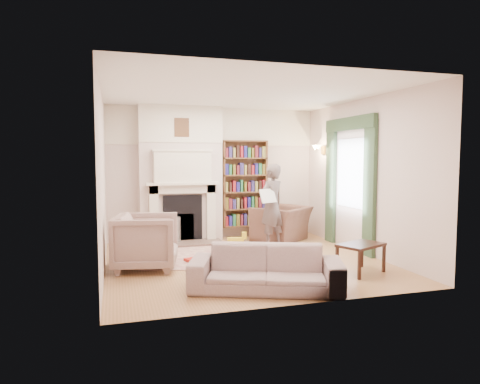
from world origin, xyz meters
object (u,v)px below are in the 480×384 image
object	(u,v)px
bookcase	(244,184)
coffee_table	(361,258)
armchair_reading	(281,223)
sofa	(266,268)
paraffin_heater	(175,230)
rocking_horse	(236,243)
man_reading	(272,206)
armchair_left	(146,242)

from	to	relation	value
bookcase	coffee_table	xyz separation A→B (m)	(0.82, -3.34, -0.95)
armchair_reading	sofa	xyz separation A→B (m)	(-1.47, -3.12, -0.07)
armchair_reading	paraffin_heater	size ratio (longest dim) A/B	2.00
coffee_table	rocking_horse	xyz separation A→B (m)	(-1.47, 1.74, -0.02)
bookcase	rocking_horse	bearing A→B (deg)	-112.23
bookcase	coffee_table	distance (m)	3.57
armchair_reading	rocking_horse	distance (m)	1.63
bookcase	man_reading	world-z (taller)	bookcase
armchair_left	man_reading	distance (m)	2.67
armchair_left	man_reading	world-z (taller)	man_reading
paraffin_heater	rocking_horse	size ratio (longest dim) A/B	1.20
coffee_table	paraffin_heater	world-z (taller)	paraffin_heater
sofa	coffee_table	distance (m)	1.71
coffee_table	sofa	bearing A→B (deg)	169.22
coffee_table	armchair_reading	bearing A→B (deg)	69.98
sofa	paraffin_heater	distance (m)	3.46
armchair_left	coffee_table	xyz separation A→B (m)	(3.09, -1.15, -0.21)
bookcase	sofa	distance (m)	3.92
man_reading	coffee_table	xyz separation A→B (m)	(0.64, -2.13, -0.59)
armchair_reading	sofa	world-z (taller)	armchair_reading
armchair_reading	sofa	distance (m)	3.45
armchair_reading	man_reading	world-z (taller)	man_reading
armchair_left	paraffin_heater	xyz separation A→B (m)	(0.69, 1.84, -0.16)
bookcase	armchair_reading	bearing A→B (deg)	-43.87
armchair_left	sofa	distance (m)	2.11
sofa	coffee_table	xyz separation A→B (m)	(1.66, 0.39, -0.06)
sofa	paraffin_heater	size ratio (longest dim) A/B	3.60
bookcase	sofa	bearing A→B (deg)	-102.70
rocking_horse	paraffin_heater	bearing A→B (deg)	137.73
bookcase	armchair_reading	world-z (taller)	bookcase
coffee_table	paraffin_heater	xyz separation A→B (m)	(-2.40, 2.99, 0.05)
bookcase	armchair_reading	xyz separation A→B (m)	(0.63, -0.61, -0.82)
armchair_reading	man_reading	size ratio (longest dim) A/B	0.68
sofa	man_reading	bearing A→B (deg)	88.83
armchair_reading	bookcase	bearing A→B (deg)	-81.81
paraffin_heater	sofa	bearing A→B (deg)	-77.68
man_reading	bookcase	bearing A→B (deg)	-108.72
rocking_horse	coffee_table	bearing A→B (deg)	-38.33
armchair_reading	armchair_left	world-z (taller)	armchair_left
sofa	paraffin_heater	xyz separation A→B (m)	(-0.74, 3.38, -0.01)
armchair_reading	coffee_table	bearing A→B (deg)	55.99
sofa	man_reading	world-z (taller)	man_reading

